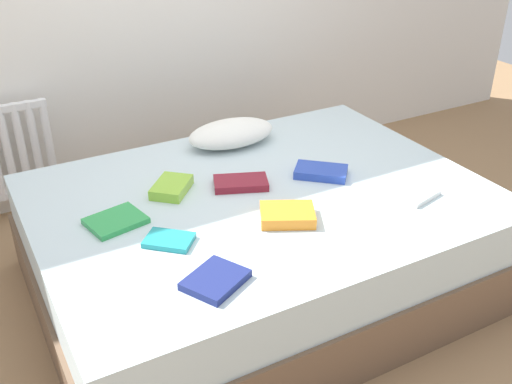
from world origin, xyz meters
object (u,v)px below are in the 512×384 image
at_px(textbook_white, 413,193).
at_px(textbook_orange, 287,215).
at_px(pillow, 231,133).
at_px(textbook_green, 116,221).
at_px(textbook_teal, 169,240).
at_px(textbook_navy, 215,280).
at_px(textbook_blue, 321,172).
at_px(textbook_maroon, 241,183).
at_px(bed, 261,240).
at_px(textbook_lime, 172,187).

height_order(textbook_white, textbook_orange, textbook_orange).
distance_m(pillow, textbook_green, 0.90).
height_order(textbook_teal, textbook_navy, textbook_navy).
xyz_separation_m(textbook_green, textbook_white, (1.22, -0.40, -0.00)).
distance_m(textbook_green, textbook_navy, 0.58).
relative_size(textbook_blue, textbook_teal, 1.32).
relative_size(pillow, textbook_maroon, 1.92).
relative_size(textbook_blue, textbook_navy, 1.15).
bearing_deg(bed, textbook_teal, -160.83).
height_order(bed, textbook_orange, textbook_orange).
xyz_separation_m(textbook_white, textbook_maroon, (-0.63, 0.44, 0.01)).
bearing_deg(textbook_teal, pillow, 90.49).
distance_m(textbook_green, textbook_orange, 0.70).
xyz_separation_m(textbook_blue, textbook_white, (0.25, -0.35, -0.01)).
bearing_deg(textbook_lime, bed, -78.44).
bearing_deg(textbook_maroon, bed, -40.44).
bearing_deg(pillow, textbook_green, -148.31).
bearing_deg(textbook_orange, textbook_blue, 64.45).
bearing_deg(textbook_orange, bed, 112.49).
distance_m(textbook_white, textbook_lime, 1.07).
xyz_separation_m(textbook_orange, textbook_maroon, (-0.03, 0.35, -0.01)).
xyz_separation_m(textbook_green, textbook_maroon, (0.59, 0.04, 0.01)).
height_order(textbook_navy, textbook_lime, textbook_lime).
distance_m(bed, textbook_white, 0.72).
relative_size(pillow, textbook_lime, 2.30).
height_order(bed, textbook_white, textbook_white).
distance_m(bed, textbook_orange, 0.38).
bearing_deg(textbook_lime, textbook_green, 157.09).
bearing_deg(textbook_blue, pillow, 153.37).
relative_size(textbook_green, textbook_navy, 1.06).
bearing_deg(textbook_maroon, textbook_navy, -102.58).
distance_m(textbook_orange, textbook_maroon, 0.35).
bearing_deg(textbook_green, pillow, 19.91).
height_order(textbook_blue, textbook_navy, textbook_blue).
bearing_deg(textbook_lime, pillow, -12.60).
height_order(textbook_green, textbook_lime, textbook_lime).
relative_size(pillow, textbook_green, 2.12).
height_order(textbook_green, textbook_maroon, textbook_maroon).
xyz_separation_m(textbook_white, textbook_lime, (-0.92, 0.54, 0.01)).
relative_size(bed, textbook_green, 9.12).
height_order(textbook_teal, textbook_orange, textbook_orange).
height_order(pillow, textbook_lime, pillow).
xyz_separation_m(textbook_teal, textbook_lime, (0.16, 0.38, 0.01)).
xyz_separation_m(textbook_blue, textbook_maroon, (-0.38, 0.09, -0.00)).
bearing_deg(textbook_teal, textbook_white, 33.36).
bearing_deg(pillow, textbook_teal, -131.48).
bearing_deg(textbook_navy, textbook_maroon, 27.63).
distance_m(bed, textbook_green, 0.70).
relative_size(bed, textbook_white, 10.77).
xyz_separation_m(textbook_blue, textbook_navy, (-0.79, -0.51, -0.00)).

